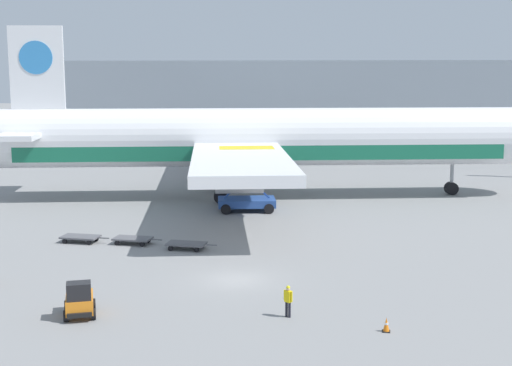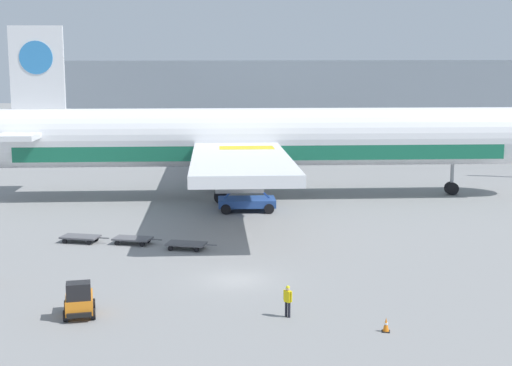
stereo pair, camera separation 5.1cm
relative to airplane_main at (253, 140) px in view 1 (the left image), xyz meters
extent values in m
plane|color=gray|center=(3.86, -28.39, -5.84)|extent=(400.00, 400.00, 0.00)
cube|color=#9EA8B2|center=(6.28, 42.98, 1.16)|extent=(90.00, 18.00, 14.00)
cube|color=slate|center=(6.28, 33.88, -1.99)|extent=(88.20, 0.20, 4.90)
cylinder|color=white|center=(0.77, 0.18, 0.26)|extent=(51.95, 17.56, 5.80)
cube|color=#196B4C|center=(0.77, 0.18, -1.04)|extent=(47.87, 16.49, 1.45)
cube|color=white|center=(-20.49, -4.82, 7.16)|extent=(5.16, 1.62, 8.00)
cylinder|color=#3384CC|center=(-20.49, -4.82, 8.12)|extent=(3.24, 1.27, 3.20)
cube|color=white|center=(-21.50, -5.06, 0.84)|extent=(6.48, 13.48, 0.50)
cube|color=white|center=(-1.76, -0.41, -0.46)|extent=(18.78, 48.56, 0.90)
cylinder|color=#9EA0A5|center=(0.55, -10.23, -2.26)|extent=(4.73, 3.69, 2.80)
cylinder|color=#9EA0A5|center=(-4.07, 9.40, -2.26)|extent=(4.73, 3.69, 2.80)
cylinder|color=#9EA0A5|center=(20.01, 4.71, -3.19)|extent=(0.36, 0.36, 4.00)
cylinder|color=black|center=(20.01, 4.71, -5.19)|extent=(1.47, 1.17, 1.30)
cylinder|color=#9EA0A5|center=(-2.54, -3.89, -3.19)|extent=(0.36, 0.36, 4.00)
cylinder|color=black|center=(-2.54, -3.89, -5.19)|extent=(1.47, 1.17, 1.30)
cylinder|color=#9EA0A5|center=(-4.01, 2.34, -3.19)|extent=(0.36, 0.36, 4.00)
cylinder|color=black|center=(-4.01, 2.34, -5.19)|extent=(1.47, 1.17, 1.30)
cube|color=#284C99|center=(0.62, -7.09, -5.04)|extent=(5.75, 4.11, 0.70)
cube|color=#B2B2B7|center=(0.62, -7.09, -0.59)|extent=(5.46, 3.91, 0.30)
cube|color=yellow|center=(0.62, -7.09, -0.04)|extent=(5.46, 3.91, 0.08)
cube|color=#284C99|center=(0.62, -7.09, -2.64)|extent=(4.20, 1.13, 4.22)
cube|color=#284C99|center=(0.62, -7.09, -2.64)|extent=(4.20, 1.13, 4.22)
cylinder|color=black|center=(2.18, -5.18, -5.39)|extent=(0.96, 0.56, 0.90)
cylinder|color=black|center=(2.86, -8.10, -5.39)|extent=(0.96, 0.56, 0.90)
cylinder|color=black|center=(-1.62, -6.07, -5.39)|extent=(0.96, 0.56, 0.90)
cylinder|color=black|center=(-0.93, -8.99, -5.39)|extent=(0.96, 0.56, 0.90)
cube|color=orange|center=(-3.07, -36.08, -5.14)|extent=(2.18, 2.66, 0.80)
cube|color=black|center=(-2.82, -36.68, -4.29)|extent=(1.49, 1.31, 0.90)
cube|color=black|center=(-2.60, -37.21, -5.42)|extent=(1.22, 0.63, 0.24)
cylinder|color=black|center=(-2.12, -36.55, -5.54)|extent=(0.45, 0.65, 0.60)
cylinder|color=black|center=(-3.41, -37.09, -5.54)|extent=(0.45, 0.65, 0.60)
cylinder|color=black|center=(-2.74, -35.06, -5.54)|extent=(0.45, 0.65, 0.60)
cylinder|color=black|center=(-4.03, -35.60, -5.54)|extent=(0.45, 0.65, 0.60)
cube|color=#56565B|center=(-9.57, -20.95, -5.42)|extent=(2.86, 1.62, 0.12)
cube|color=#56565B|center=(-7.72, -21.03, -5.42)|extent=(0.90, 0.12, 0.08)
cylinder|color=black|center=(-8.56, -20.36, -5.66)|extent=(0.37, 0.16, 0.36)
cylinder|color=black|center=(-8.62, -21.63, -5.66)|extent=(0.37, 0.16, 0.36)
cylinder|color=black|center=(-10.52, -20.27, -5.66)|extent=(0.37, 0.16, 0.36)
cylinder|color=black|center=(-10.57, -21.55, -5.66)|extent=(0.37, 0.16, 0.36)
cube|color=#56565B|center=(-5.51, -20.79, -5.42)|extent=(2.86, 1.62, 0.12)
cube|color=#56565B|center=(-3.66, -20.87, -5.42)|extent=(0.90, 0.12, 0.08)
cylinder|color=black|center=(-4.50, -20.20, -5.66)|extent=(0.37, 0.16, 0.36)
cylinder|color=black|center=(-4.56, -21.47, -5.66)|extent=(0.37, 0.16, 0.36)
cylinder|color=black|center=(-6.46, -20.11, -5.66)|extent=(0.37, 0.16, 0.36)
cylinder|color=black|center=(-6.51, -21.39, -5.66)|extent=(0.37, 0.16, 0.36)
cube|color=#56565B|center=(-1.15, -21.66, -5.42)|extent=(2.86, 1.62, 0.12)
cube|color=#56565B|center=(0.70, -21.74, -5.42)|extent=(0.90, 0.12, 0.08)
cylinder|color=black|center=(-0.14, -21.07, -5.66)|extent=(0.37, 0.16, 0.36)
cylinder|color=black|center=(-0.19, -22.34, -5.66)|extent=(0.37, 0.16, 0.36)
cylinder|color=black|center=(-2.10, -20.98, -5.66)|extent=(0.37, 0.16, 0.36)
cylinder|color=black|center=(-2.15, -22.26, -5.66)|extent=(0.37, 0.16, 0.36)
cylinder|color=black|center=(7.79, -34.43, -5.43)|extent=(0.14, 0.14, 0.83)
cylinder|color=black|center=(7.96, -34.53, -5.43)|extent=(0.14, 0.14, 0.83)
cube|color=yellow|center=(7.87, -34.48, -4.70)|extent=(0.42, 0.38, 0.62)
cylinder|color=yellow|center=(7.67, -34.35, -4.67)|extent=(0.09, 0.09, 0.56)
cylinder|color=yellow|center=(8.08, -34.60, -4.67)|extent=(0.09, 0.09, 0.56)
sphere|color=#DBB28E|center=(7.87, -34.48, -4.28)|extent=(0.22, 0.22, 0.22)
sphere|color=yellow|center=(7.87, -34.48, -4.22)|extent=(0.21, 0.21, 0.21)
cube|color=black|center=(12.97, -35.75, -5.82)|extent=(0.40, 0.40, 0.04)
cone|color=orange|center=(12.97, -35.75, -5.45)|extent=(0.32, 0.32, 0.69)
cylinder|color=white|center=(12.97, -35.75, -5.42)|extent=(0.19, 0.19, 0.10)
camera|label=1|loc=(12.24, -70.25, 7.21)|focal=50.00mm
camera|label=2|loc=(12.29, -70.24, 7.21)|focal=50.00mm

